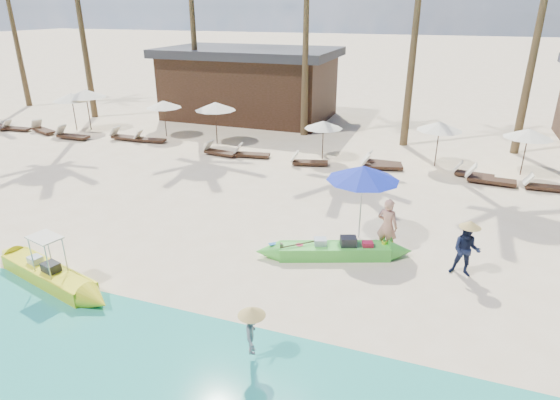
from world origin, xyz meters
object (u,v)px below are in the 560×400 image
(green_canoe, at_px, (334,250))
(yellow_canoe, at_px, (48,274))
(tourist, at_px, (387,226))
(blue_umbrella, at_px, (363,173))

(green_canoe, bearing_deg, yellow_canoe, -170.67)
(green_canoe, relative_size, tourist, 2.87)
(yellow_canoe, xyz_separation_m, blue_umbrella, (7.14, 5.28, 1.90))
(green_canoe, height_order, blue_umbrella, blue_umbrella)
(green_canoe, relative_size, blue_umbrella, 2.05)
(blue_umbrella, bearing_deg, green_canoe, -106.30)
(green_canoe, xyz_separation_m, blue_umbrella, (0.44, 1.49, 1.91))
(yellow_canoe, relative_size, tourist, 3.11)
(green_canoe, distance_m, tourist, 1.68)
(green_canoe, xyz_separation_m, yellow_canoe, (-6.70, -3.79, 0.01))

